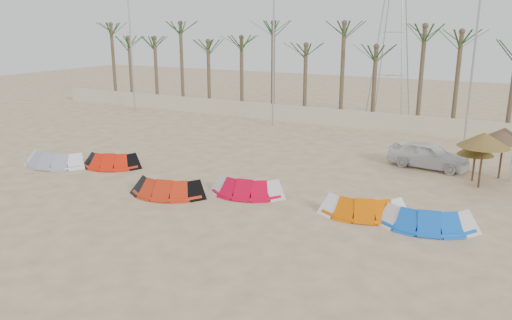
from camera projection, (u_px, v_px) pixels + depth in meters
The scene contains 17 objects.
ground at pixel (183, 228), 19.35m from camera, with size 120.00×120.00×0.00m, color #DFBE8B.
boundary_wall at pixel (355, 119), 37.89m from camera, with size 60.00×0.30×1.30m, color beige.
palm_line at pixel (374, 41), 37.33m from camera, with size 52.00×4.00×7.70m.
lamp_a at pixel (131, 46), 43.92m from camera, with size 1.25×0.14×11.00m.
lamp_b at pixel (274, 50), 37.55m from camera, with size 1.25×0.14×11.00m.
lamp_c at pixel (475, 55), 31.18m from camera, with size 1.25×0.14×11.00m.
pylon at pixel (387, 116), 42.71m from camera, with size 3.00×3.00×14.00m, color #A5A8AD, non-canonical shape.
kite_grey at pixel (58, 158), 27.90m from camera, with size 3.87×2.16×0.90m.
kite_red_left at pixel (115, 159), 27.58m from camera, with size 3.56×2.50×0.90m.
kite_red_mid at pixel (171, 186), 23.10m from camera, with size 3.75×2.24×0.90m.
kite_red_right at pixel (250, 185), 23.16m from camera, with size 3.63×2.10×0.90m.
kite_orange at pixel (367, 204), 20.69m from camera, with size 3.84×2.36×0.90m.
kite_blue at pixel (429, 216), 19.44m from camera, with size 3.84×2.23×0.90m.
parasol_left at pixel (476, 148), 24.72m from camera, with size 1.76×1.76×2.06m.
parasol_mid at pixel (484, 140), 23.54m from camera, with size 2.42×2.42×2.73m.
parasol_right at pixel (504, 135), 25.00m from camera, with size 2.41×2.41×2.65m.
car at pixel (428, 155), 27.31m from camera, with size 1.72×4.26×1.45m, color silver.
Camera 1 is at (10.97, -14.51, 7.66)m, focal length 35.00 mm.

